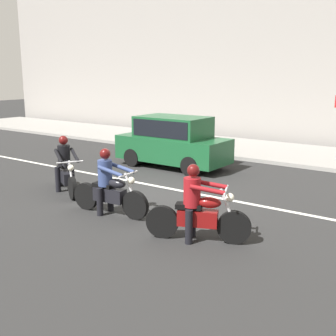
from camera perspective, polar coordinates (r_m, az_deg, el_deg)
ground_plane at (r=11.91m, az=-3.24°, el=-3.51°), size 80.00×80.00×0.00m
sidewalk_slab at (r=18.63m, az=12.48°, el=2.30°), size 40.00×4.40×0.14m
building_facade at (r=21.69m, az=17.10°, el=19.33°), size 40.00×1.40×12.09m
lane_marking_stripe at (r=12.80m, az=-1.92°, el=-2.33°), size 18.00×0.14×0.01m
motorcycle_with_rider_denim_blue at (r=10.19m, az=-7.84°, el=-2.64°), size 2.13×0.70×1.58m
motorcycle_with_rider_crimson at (r=8.53m, az=3.90°, el=-5.57°), size 1.99×1.01×1.56m
motorcycle_with_rider_black_leather at (r=12.29m, az=-13.46°, el=-0.21°), size 1.98×1.19×1.59m
parked_hatchback_forest_green at (r=15.17m, az=0.66°, el=3.62°), size 3.99×1.76×1.80m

